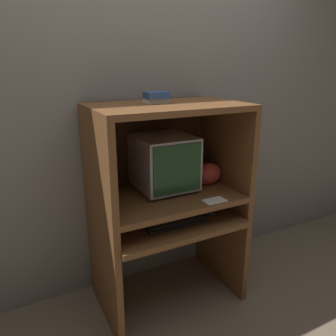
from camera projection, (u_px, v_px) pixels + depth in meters
name	position (u px, v px, depth m)	size (l,w,h in m)	color
ground_plane	(189.00, 322.00, 2.13)	(12.00, 12.00, 0.00)	#756651
wall_back	(144.00, 109.00, 2.31)	(6.00, 0.06, 2.60)	gray
desk_base	(170.00, 248.00, 2.23)	(0.94, 0.65, 0.63)	brown
desk_monitor_shelf	(167.00, 198.00, 2.16)	(0.94, 0.61, 0.16)	brown
hutch_upper	(165.00, 134.00, 2.06)	(0.94, 0.61, 0.58)	brown
crt_monitor	(164.00, 162.00, 2.17)	(0.37, 0.38, 0.37)	#B2B2B7
keyboard	(176.00, 222.00, 2.07)	(0.41, 0.14, 0.03)	black
mouse	(212.00, 213.00, 2.18)	(0.07, 0.05, 0.03)	#28282B
snack_bag	(208.00, 174.00, 2.29)	(0.19, 0.14, 0.15)	#BC382D
book_stack	(156.00, 97.00, 1.97)	(0.14, 0.11, 0.07)	beige
paper_card	(215.00, 201.00, 2.03)	(0.14, 0.09, 0.00)	white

